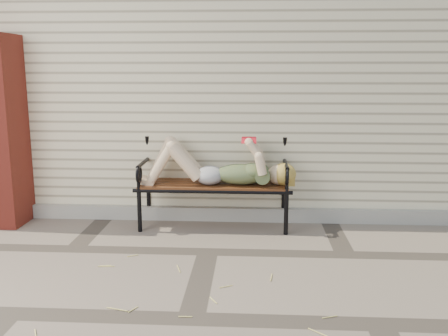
{
  "coord_description": "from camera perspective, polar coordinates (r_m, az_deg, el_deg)",
  "views": [
    {
      "loc": [
        0.4,
        -4.32,
        1.65
      ],
      "look_at": [
        0.11,
        0.65,
        0.66
      ],
      "focal_mm": 40.0,
      "sensor_mm": 36.0,
      "label": 1
    }
  ],
  "objects": [
    {
      "name": "straw_scatter",
      "position": [
        3.88,
        -5.41,
        -13.84
      ],
      "size": [
        3.05,
        1.74,
        0.01
      ],
      "color": "#E8D971",
      "rests_on": "ground"
    },
    {
      "name": "reading_woman",
      "position": [
        5.17,
        -1.05,
        0.16
      ],
      "size": [
        1.6,
        0.36,
        0.5
      ],
      "color": "#0B464D",
      "rests_on": "ground"
    },
    {
      "name": "house_wall",
      "position": [
        7.33,
        0.22,
        10.13
      ],
      "size": [
        8.0,
        4.0,
        3.0
      ],
      "primitive_type": "cube",
      "color": "beige",
      "rests_on": "ground"
    },
    {
      "name": "foundation_strip",
      "position": [
        5.53,
        -0.95,
        -5.25
      ],
      "size": [
        8.0,
        0.1,
        0.15
      ],
      "primitive_type": "cube",
      "color": "#A6A396",
      "rests_on": "ground"
    },
    {
      "name": "ground",
      "position": [
        4.64,
        -1.86,
        -9.55
      ],
      "size": [
        80.0,
        80.0,
        0.0
      ],
      "primitive_type": "plane",
      "color": "#796B5D",
      "rests_on": "ground"
    },
    {
      "name": "garden_bench",
      "position": [
        5.31,
        -1.08,
        0.05
      ],
      "size": [
        1.7,
        0.68,
        1.1
      ],
      "color": "black",
      "rests_on": "ground"
    }
  ]
}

